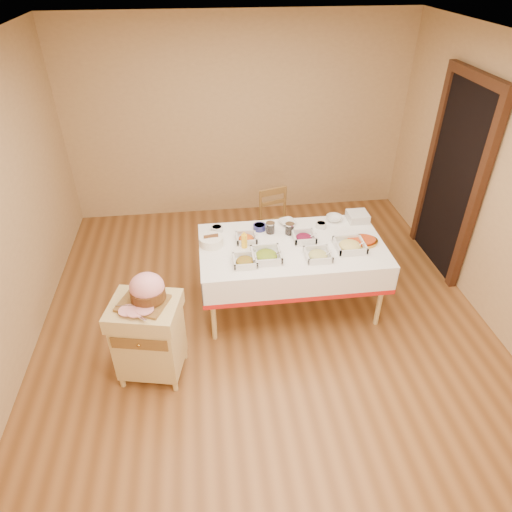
{
  "coord_description": "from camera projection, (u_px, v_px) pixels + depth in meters",
  "views": [
    {
      "loc": [
        -0.53,
        -3.39,
        3.21
      ],
      "look_at": [
        -0.07,
        0.2,
        0.72
      ],
      "focal_mm": 32.0,
      "sensor_mm": 36.0,
      "label": 1
    }
  ],
  "objects": [
    {
      "name": "preserve_jar_right",
      "position": [
        290.0,
        229.0,
        4.63
      ],
      "size": [
        0.09,
        0.09,
        0.12
      ],
      "color": "silver",
      "rests_on": "dining_table"
    },
    {
      "name": "bowl_white_imported",
      "position": [
        287.0,
        222.0,
        4.81
      ],
      "size": [
        0.21,
        0.21,
        0.04
      ],
      "primitive_type": "imported",
      "rotation": [
        0.0,
        0.0,
        0.31
      ],
      "color": "silver",
      "rests_on": "dining_table"
    },
    {
      "name": "plate_stack",
      "position": [
        358.0,
        217.0,
        4.86
      ],
      "size": [
        0.21,
        0.21,
        0.09
      ],
      "color": "silver",
      "rests_on": "dining_table"
    },
    {
      "name": "bowl_small_imported",
      "position": [
        334.0,
        218.0,
        4.87
      ],
      "size": [
        0.2,
        0.2,
        0.05
      ],
      "primitive_type": "imported",
      "rotation": [
        0.0,
        0.0,
        -0.19
      ],
      "color": "silver",
      "rests_on": "dining_table"
    },
    {
      "name": "ham_on_board",
      "position": [
        147.0,
        291.0,
        3.66
      ],
      "size": [
        0.4,
        0.38,
        0.26
      ],
      "color": "brown",
      "rests_on": "butcher_cart"
    },
    {
      "name": "dining_table",
      "position": [
        291.0,
        258.0,
        4.58
      ],
      "size": [
        1.82,
        1.02,
        0.76
      ],
      "color": "#D3B874",
      "rests_on": "ground"
    },
    {
      "name": "room_shell",
      "position": [
        267.0,
        213.0,
        3.91
      ],
      "size": [
        5.0,
        5.0,
        5.0
      ],
      "color": "brown",
      "rests_on": "ground"
    },
    {
      "name": "preserve_jar_left",
      "position": [
        270.0,
        228.0,
        4.64
      ],
      "size": [
        0.09,
        0.09,
        0.12
      ],
      "color": "silver",
      "rests_on": "dining_table"
    },
    {
      "name": "serving_dish_a",
      "position": [
        245.0,
        261.0,
        4.21
      ],
      "size": [
        0.22,
        0.22,
        0.1
      ],
      "color": "silver",
      "rests_on": "dining_table"
    },
    {
      "name": "serving_dish_b",
      "position": [
        266.0,
        255.0,
        4.27
      ],
      "size": [
        0.28,
        0.28,
        0.11
      ],
      "color": "silver",
      "rests_on": "dining_table"
    },
    {
      "name": "mustard_bottle",
      "position": [
        244.0,
        240.0,
        4.41
      ],
      "size": [
        0.06,
        0.06,
        0.18
      ],
      "color": "yellow",
      "rests_on": "dining_table"
    },
    {
      "name": "small_bowl_left",
      "position": [
        217.0,
        229.0,
        4.68
      ],
      "size": [
        0.12,
        0.12,
        0.06
      ],
      "color": "silver",
      "rests_on": "dining_table"
    },
    {
      "name": "doorway",
      "position": [
        454.0,
        176.0,
        4.98
      ],
      "size": [
        0.09,
        1.1,
        2.2
      ],
      "color": "black",
      "rests_on": "ground"
    },
    {
      "name": "serving_dish_c",
      "position": [
        318.0,
        255.0,
        4.29
      ],
      "size": [
        0.24,
        0.24,
        0.1
      ],
      "color": "silver",
      "rests_on": "dining_table"
    },
    {
      "name": "serving_dish_f",
      "position": [
        304.0,
        237.0,
        4.54
      ],
      "size": [
        0.23,
        0.22,
        0.11
      ],
      "color": "silver",
      "rests_on": "dining_table"
    },
    {
      "name": "small_bowl_right",
      "position": [
        321.0,
        225.0,
        4.74
      ],
      "size": [
        0.11,
        0.11,
        0.05
      ],
      "color": "silver",
      "rests_on": "dining_table"
    },
    {
      "name": "serving_dish_d",
      "position": [
        350.0,
        245.0,
        4.41
      ],
      "size": [
        0.28,
        0.28,
        0.11
      ],
      "color": "silver",
      "rests_on": "dining_table"
    },
    {
      "name": "bread_basket",
      "position": [
        211.0,
        241.0,
        4.47
      ],
      "size": [
        0.24,
        0.24,
        0.1
      ],
      "color": "white",
      "rests_on": "dining_table"
    },
    {
      "name": "small_bowl_mid",
      "position": [
        260.0,
        227.0,
        4.71
      ],
      "size": [
        0.13,
        0.13,
        0.06
      ],
      "color": "navy",
      "rests_on": "dining_table"
    },
    {
      "name": "butcher_cart",
      "position": [
        149.0,
        335.0,
        3.89
      ],
      "size": [
        0.65,
        0.58,
        0.8
      ],
      "color": "#D3B874",
      "rests_on": "ground"
    },
    {
      "name": "brass_platter",
      "position": [
        361.0,
        241.0,
        4.51
      ],
      "size": [
        0.33,
        0.24,
        0.04
      ],
      "color": "#B48532",
      "rests_on": "dining_table"
    },
    {
      "name": "dining_chair",
      "position": [
        277.0,
        223.0,
        5.48
      ],
      "size": [
        0.46,
        0.45,
        0.84
      ],
      "color": "brown",
      "rests_on": "ground"
    },
    {
      "name": "serving_dish_e",
      "position": [
        246.0,
        238.0,
        4.53
      ],
      "size": [
        0.21,
        0.2,
        0.1
      ],
      "color": "silver",
      "rests_on": "dining_table"
    }
  ]
}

